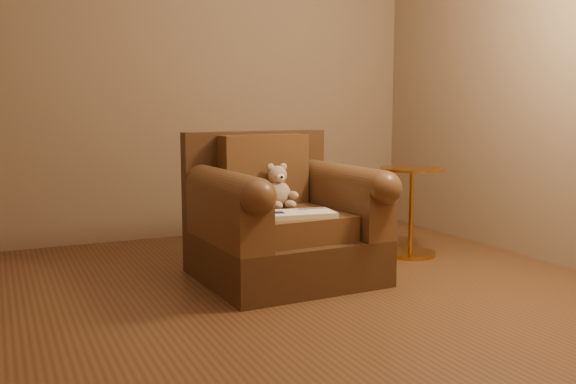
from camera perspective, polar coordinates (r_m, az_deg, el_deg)
name	(u,v)px	position (r m, az deg, el deg)	size (l,w,h in m)	color
floor	(286,304)	(3.48, -0.18, -9.93)	(4.00, 4.00, 0.00)	brown
armchair	(281,222)	(3.93, -0.60, -2.72)	(1.03, 0.98, 0.89)	#412715
teddy_bear	(279,191)	(3.98, -0.82, 0.13)	(0.20, 0.23, 0.28)	tan
guidebook	(301,214)	(3.66, 1.18, -1.96)	(0.40, 0.28, 0.03)	beige
side_table	(411,208)	(4.58, 10.89, -1.44)	(0.45, 0.45, 0.63)	#C68936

